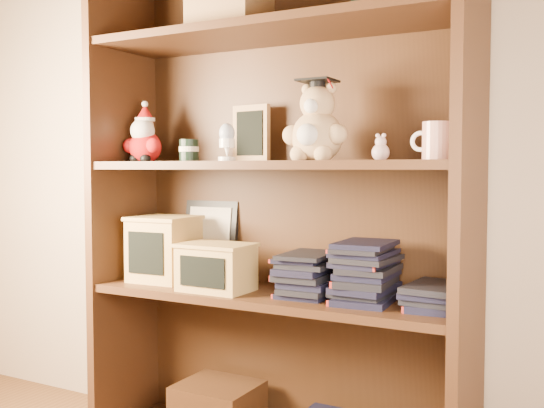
{
  "coord_description": "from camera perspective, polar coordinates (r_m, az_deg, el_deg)",
  "views": [
    {
      "loc": [
        1.04,
        -0.39,
        0.93
      ],
      "look_at": [
        0.12,
        1.3,
        0.82
      ],
      "focal_mm": 42.0,
      "sensor_mm": 36.0,
      "label": 1
    }
  ],
  "objects": [
    {
      "name": "pencils_box",
      "position": [
        1.98,
        -5.03,
        -5.62
      ],
      "size": [
        0.23,
        0.16,
        0.15
      ],
      "color": "tan",
      "rests_on": "shelf_lower"
    },
    {
      "name": "teachers_tin",
      "position": [
        2.09,
        -7.45,
        4.79
      ],
      "size": [
        0.06,
        0.06,
        0.07
      ],
      "color": "black",
      "rests_on": "shelf_upper"
    },
    {
      "name": "santa_plush",
      "position": [
        2.2,
        -11.39,
        5.73
      ],
      "size": [
        0.15,
        0.11,
        0.21
      ],
      "color": "#A50F0F",
      "rests_on": "shelf_upper"
    },
    {
      "name": "bookcase",
      "position": [
        1.98,
        0.64,
        -1.12
      ],
      "size": [
        1.2,
        0.35,
        1.6
      ],
      "color": "#402412",
      "rests_on": "ground"
    },
    {
      "name": "grad_teddy_bear",
      "position": [
        1.86,
        4.0,
        6.72
      ],
      "size": [
        0.2,
        0.17,
        0.24
      ],
      "color": "tan",
      "rests_on": "shelf_upper"
    },
    {
      "name": "chalkboard_plaque",
      "position": [
        2.1,
        -1.87,
        6.25
      ],
      "size": [
        0.15,
        0.09,
        0.19
      ],
      "color": "#9E7547",
      "rests_on": "shelf_upper"
    },
    {
      "name": "pink_figurine",
      "position": [
        1.79,
        9.71,
        4.8
      ],
      "size": [
        0.05,
        0.05,
        0.08
      ],
      "color": "beige",
      "rests_on": "shelf_upper"
    },
    {
      "name": "egg_cup",
      "position": [
        1.92,
        -4.06,
        5.68
      ],
      "size": [
        0.05,
        0.05,
        0.11
      ],
      "color": "white",
      "rests_on": "shelf_upper"
    },
    {
      "name": "shelf_lower",
      "position": [
        1.97,
        -0.0,
        -8.24
      ],
      "size": [
        1.14,
        0.33,
        0.02
      ],
      "color": "#402412",
      "rests_on": "ground"
    },
    {
      "name": "shelf_upper",
      "position": [
        1.93,
        -0.0,
        3.49
      ],
      "size": [
        1.14,
        0.33,
        0.02
      ],
      "color": "#402412",
      "rests_on": "ground"
    },
    {
      "name": "book_stack_left",
      "position": [
        1.9,
        3.19,
        -6.31
      ],
      "size": [
        0.14,
        0.2,
        0.13
      ],
      "color": "black",
      "rests_on": "shelf_lower"
    },
    {
      "name": "book_stack_mid",
      "position": [
        1.83,
        8.4,
        -5.97
      ],
      "size": [
        0.14,
        0.2,
        0.18
      ],
      "color": "black",
      "rests_on": "shelf_lower"
    },
    {
      "name": "teacher_mug",
      "position": [
        1.75,
        14.55,
        5.49
      ],
      "size": [
        0.11,
        0.08,
        0.1
      ],
      "color": "silver",
      "rests_on": "shelf_upper"
    },
    {
      "name": "book_stack_right",
      "position": [
        1.78,
        14.43,
        -8.11
      ],
      "size": [
        0.14,
        0.2,
        0.06
      ],
      "color": "black",
      "rests_on": "shelf_lower"
    },
    {
      "name": "treats_box",
      "position": [
        2.17,
        -9.64,
        -3.92
      ],
      "size": [
        0.21,
        0.21,
        0.22
      ],
      "color": "tan",
      "rests_on": "shelf_lower"
    },
    {
      "name": "certificate_frame",
      "position": [
        2.23,
        -5.58,
        -3.13
      ],
      "size": [
        0.21,
        0.05,
        0.26
      ],
      "color": "black",
      "rests_on": "shelf_lower"
    }
  ]
}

